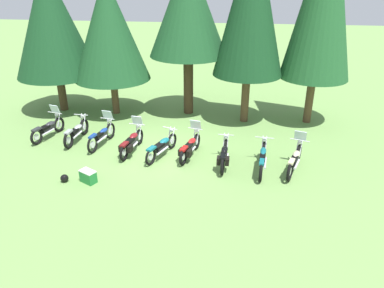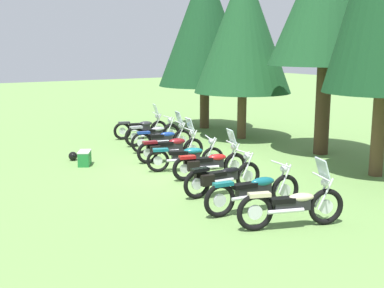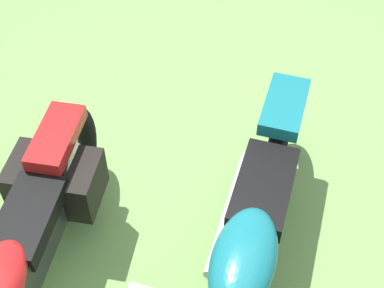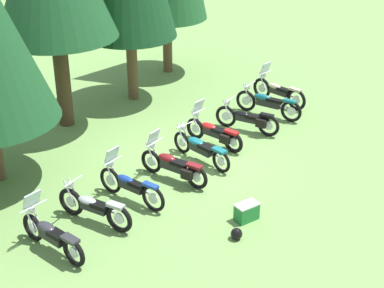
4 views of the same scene
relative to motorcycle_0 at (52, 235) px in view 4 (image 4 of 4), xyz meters
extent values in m
plane|color=#6B934C|center=(5.28, -0.95, -0.46)|extent=(80.00, 80.00, 0.00)
torus|color=black|center=(0.16, 0.68, -0.11)|extent=(0.27, 0.70, 0.69)
cylinder|color=silver|center=(0.16, 0.68, -0.11)|extent=(0.11, 0.27, 0.26)
torus|color=black|center=(-0.18, -0.74, -0.11)|extent=(0.27, 0.70, 0.69)
cylinder|color=silver|center=(-0.18, -0.74, -0.11)|extent=(0.11, 0.27, 0.26)
cube|color=black|center=(-0.01, -0.03, -0.01)|extent=(0.40, 0.76, 0.24)
ellipsoid|color=#2D2D33|center=(0.04, 0.17, 0.14)|extent=(0.41, 0.57, 0.19)
cube|color=black|center=(-0.06, -0.22, 0.11)|extent=(0.38, 0.53, 0.10)
cube|color=#2D2D33|center=(-0.16, -0.66, 0.21)|extent=(0.31, 0.48, 0.08)
cylinder|color=silver|center=(0.06, 0.65, 0.18)|extent=(0.12, 0.34, 0.65)
cylinder|color=silver|center=(0.23, 0.61, 0.18)|extent=(0.12, 0.34, 0.65)
cylinder|color=silver|center=(0.13, 0.55, 0.52)|extent=(0.74, 0.21, 0.04)
sphere|color=silver|center=(0.15, 0.64, 0.40)|extent=(0.21, 0.21, 0.17)
cylinder|color=silver|center=(0.10, -0.22, -0.09)|extent=(0.25, 0.72, 0.08)
cube|color=silver|center=(0.13, 0.57, 0.70)|extent=(0.46, 0.25, 0.39)
torus|color=black|center=(1.43, 0.54, -0.09)|extent=(0.16, 0.75, 0.74)
cylinder|color=silver|center=(1.43, 0.54, -0.09)|extent=(0.07, 0.28, 0.28)
torus|color=black|center=(1.34, -0.93, -0.09)|extent=(0.16, 0.75, 0.74)
cylinder|color=silver|center=(1.34, -0.93, -0.09)|extent=(0.07, 0.28, 0.28)
cube|color=black|center=(1.38, -0.20, 0.00)|extent=(0.27, 0.74, 0.20)
ellipsoid|color=#9EA0A8|center=(1.40, 0.01, 0.13)|extent=(0.31, 0.53, 0.16)
cube|color=black|center=(1.37, -0.40, 0.10)|extent=(0.29, 0.50, 0.10)
cube|color=#9EA0A8|center=(1.34, -0.85, 0.25)|extent=(0.23, 0.45, 0.08)
cylinder|color=silver|center=(1.34, 0.48, 0.21)|extent=(0.06, 0.34, 0.65)
cylinder|color=silver|center=(1.51, 0.47, 0.21)|extent=(0.06, 0.34, 0.65)
cylinder|color=silver|center=(1.42, 0.40, 0.55)|extent=(0.65, 0.08, 0.04)
sphere|color=silver|center=(1.43, 0.49, 0.43)|extent=(0.18, 0.18, 0.17)
cylinder|color=silver|center=(1.51, -0.37, -0.07)|extent=(0.13, 0.73, 0.08)
torus|color=black|center=(2.75, 0.25, -0.10)|extent=(0.22, 0.73, 0.73)
cylinder|color=silver|center=(2.75, 0.25, -0.10)|extent=(0.10, 0.29, 0.29)
torus|color=black|center=(2.49, -1.20, -0.10)|extent=(0.22, 0.73, 0.73)
cylinder|color=silver|center=(2.49, -1.20, -0.10)|extent=(0.10, 0.29, 0.29)
cube|color=black|center=(2.62, -0.48, 0.00)|extent=(0.31, 0.75, 0.22)
ellipsoid|color=navy|center=(2.66, -0.28, 0.14)|extent=(0.31, 0.55, 0.17)
cube|color=black|center=(2.58, -0.68, 0.11)|extent=(0.29, 0.52, 0.10)
cube|color=navy|center=(2.50, -1.13, 0.25)|extent=(0.24, 0.46, 0.08)
cylinder|color=silver|center=(2.68, 0.20, 0.20)|extent=(0.10, 0.34, 0.65)
cylinder|color=silver|center=(2.81, 0.18, 0.20)|extent=(0.10, 0.34, 0.65)
cylinder|color=silver|center=(2.73, 0.11, 0.54)|extent=(0.66, 0.15, 0.04)
sphere|color=silver|center=(2.75, 0.20, 0.42)|extent=(0.20, 0.20, 0.17)
cylinder|color=silver|center=(2.70, -0.66, -0.08)|extent=(0.21, 0.73, 0.08)
cube|color=silver|center=(2.73, 0.13, 0.72)|extent=(0.46, 0.23, 0.39)
torus|color=black|center=(4.17, -0.17, -0.11)|extent=(0.20, 0.70, 0.69)
cylinder|color=silver|center=(4.17, -0.17, -0.11)|extent=(0.09, 0.27, 0.26)
torus|color=black|center=(3.95, -1.70, -0.11)|extent=(0.20, 0.70, 0.69)
cylinder|color=silver|center=(3.95, -1.70, -0.11)|extent=(0.09, 0.27, 0.26)
cube|color=black|center=(4.06, -0.94, 0.00)|extent=(0.33, 0.79, 0.27)
ellipsoid|color=maroon|center=(4.09, -0.72, 0.17)|extent=(0.36, 0.58, 0.21)
cube|color=black|center=(4.03, -1.15, 0.14)|extent=(0.34, 0.54, 0.10)
cube|color=maroon|center=(3.96, -1.62, 0.21)|extent=(0.27, 0.47, 0.08)
cylinder|color=silver|center=(4.08, -0.22, 0.18)|extent=(0.09, 0.34, 0.65)
cylinder|color=silver|center=(4.25, -0.24, 0.18)|extent=(0.09, 0.34, 0.65)
cylinder|color=silver|center=(4.15, -0.31, 0.52)|extent=(0.70, 0.14, 0.04)
sphere|color=silver|center=(4.17, -0.22, 0.40)|extent=(0.19, 0.19, 0.17)
cylinder|color=silver|center=(4.18, -1.12, -0.09)|extent=(0.19, 0.77, 0.08)
cube|color=silver|center=(4.16, -0.29, 0.70)|extent=(0.46, 0.21, 0.39)
cube|color=black|center=(3.80, -1.48, -0.01)|extent=(0.18, 0.34, 0.26)
cube|color=black|center=(4.16, -1.53, -0.01)|extent=(0.18, 0.34, 0.26)
torus|color=black|center=(5.63, -0.39, -0.12)|extent=(0.32, 0.66, 0.67)
cylinder|color=silver|center=(5.63, -0.39, -0.12)|extent=(0.14, 0.26, 0.26)
torus|color=black|center=(5.07, -1.92, -0.12)|extent=(0.32, 0.66, 0.67)
cylinder|color=silver|center=(5.07, -1.92, -0.12)|extent=(0.14, 0.26, 0.26)
cube|color=black|center=(5.35, -1.16, -0.02)|extent=(0.50, 0.84, 0.24)
ellipsoid|color=#14606B|center=(5.43, -0.94, 0.13)|extent=(0.47, 0.64, 0.18)
cube|color=black|center=(5.27, -1.37, 0.10)|extent=(0.44, 0.60, 0.10)
cube|color=#14606B|center=(5.09, -1.85, 0.20)|extent=(0.35, 0.49, 0.08)
cylinder|color=silver|center=(5.52, -0.42, 0.17)|extent=(0.16, 0.33, 0.65)
cylinder|color=silver|center=(5.69, -0.48, 0.17)|extent=(0.16, 0.33, 0.65)
cylinder|color=silver|center=(5.58, -0.52, 0.51)|extent=(0.65, 0.27, 0.04)
sphere|color=silver|center=(5.61, -0.44, 0.39)|extent=(0.22, 0.22, 0.17)
cylinder|color=silver|center=(5.42, -1.37, -0.10)|extent=(0.35, 0.79, 0.08)
torus|color=black|center=(6.65, -0.33, -0.12)|extent=(0.27, 0.69, 0.68)
cylinder|color=silver|center=(6.65, -0.33, -0.12)|extent=(0.11, 0.26, 0.25)
torus|color=black|center=(6.31, -1.76, -0.12)|extent=(0.27, 0.69, 0.68)
cylinder|color=silver|center=(6.31, -1.76, -0.12)|extent=(0.11, 0.26, 0.25)
cube|color=black|center=(6.48, -1.04, -0.01)|extent=(0.38, 0.76, 0.24)
ellipsoid|color=#B21919|center=(6.53, -0.85, 0.13)|extent=(0.38, 0.57, 0.18)
cube|color=black|center=(6.43, -1.24, 0.10)|extent=(0.35, 0.53, 0.10)
cube|color=#B21919|center=(6.33, -1.68, 0.19)|extent=(0.29, 0.47, 0.08)
cylinder|color=silver|center=(6.56, -0.37, 0.18)|extent=(0.12, 0.34, 0.65)
cylinder|color=silver|center=(6.72, -0.40, 0.18)|extent=(0.12, 0.34, 0.65)
cylinder|color=silver|center=(6.62, -0.46, 0.52)|extent=(0.60, 0.18, 0.04)
sphere|color=silver|center=(6.64, -0.37, 0.40)|extent=(0.20, 0.20, 0.17)
cylinder|color=silver|center=(6.57, -1.23, -0.10)|extent=(0.25, 0.73, 0.08)
cube|color=silver|center=(6.62, -0.44, 0.70)|extent=(0.46, 0.25, 0.39)
cube|color=black|center=(6.19, -1.53, -0.02)|extent=(0.21, 0.34, 0.26)
cube|color=black|center=(6.52, -1.61, -0.02)|extent=(0.21, 0.34, 0.26)
torus|color=black|center=(7.88, -0.83, -0.10)|extent=(0.13, 0.73, 0.73)
cylinder|color=silver|center=(7.88, -0.83, -0.10)|extent=(0.06, 0.28, 0.28)
torus|color=black|center=(7.84, -2.32, -0.10)|extent=(0.13, 0.73, 0.73)
cylinder|color=silver|center=(7.84, -2.32, -0.10)|extent=(0.06, 0.28, 0.28)
cube|color=black|center=(7.86, -1.57, -0.01)|extent=(0.22, 0.74, 0.20)
ellipsoid|color=black|center=(7.87, -1.37, 0.11)|extent=(0.26, 0.53, 0.15)
cube|color=black|center=(7.85, -1.78, 0.08)|extent=(0.25, 0.50, 0.10)
cube|color=black|center=(7.84, -2.24, 0.25)|extent=(0.19, 0.45, 0.08)
cylinder|color=silver|center=(7.81, -0.89, 0.20)|extent=(0.05, 0.34, 0.65)
cylinder|color=silver|center=(7.96, -0.89, 0.20)|extent=(0.05, 0.34, 0.65)
cylinder|color=silver|center=(7.88, -0.97, 0.54)|extent=(0.62, 0.06, 0.04)
sphere|color=silver|center=(7.88, -0.88, 0.42)|extent=(0.18, 0.18, 0.17)
cylinder|color=silver|center=(7.98, -1.74, -0.08)|extent=(0.10, 0.74, 0.08)
cube|color=black|center=(7.69, -2.11, 0.00)|extent=(0.15, 0.32, 0.26)
cube|color=black|center=(8.00, -2.12, 0.00)|extent=(0.15, 0.32, 0.26)
torus|color=black|center=(9.38, -0.93, -0.09)|extent=(0.18, 0.75, 0.75)
cylinder|color=silver|center=(9.38, -0.93, -0.09)|extent=(0.08, 0.29, 0.29)
torus|color=black|center=(9.21, -2.61, -0.09)|extent=(0.18, 0.75, 0.75)
cylinder|color=silver|center=(9.21, -2.61, -0.09)|extent=(0.08, 0.29, 0.29)
cube|color=black|center=(9.29, -1.77, 0.03)|extent=(0.27, 0.85, 0.27)
ellipsoid|color=#14606B|center=(9.31, -1.54, 0.19)|extent=(0.29, 0.61, 0.21)
cube|color=black|center=(9.27, -2.00, 0.16)|extent=(0.27, 0.58, 0.10)
cube|color=#14606B|center=(9.21, -2.53, 0.26)|extent=(0.21, 0.45, 0.08)
cylinder|color=silver|center=(9.30, -0.98, 0.21)|extent=(0.08, 0.34, 0.65)
cylinder|color=silver|center=(9.44, -1.00, 0.21)|extent=(0.08, 0.34, 0.65)
cylinder|color=silver|center=(9.36, -1.07, 0.55)|extent=(0.71, 0.11, 0.04)
sphere|color=silver|center=(9.37, -0.98, 0.43)|extent=(0.19, 0.19, 0.17)
cylinder|color=silver|center=(9.39, -1.97, -0.07)|extent=(0.16, 0.84, 0.08)
torus|color=black|center=(10.70, -1.02, -0.08)|extent=(0.35, 0.76, 0.76)
cylinder|color=silver|center=(10.70, -1.02, -0.08)|extent=(0.14, 0.29, 0.29)
torus|color=black|center=(10.22, -2.47, -0.08)|extent=(0.35, 0.76, 0.76)
cylinder|color=silver|center=(10.22, -2.47, -0.08)|extent=(0.14, 0.29, 0.29)
cube|color=black|center=(10.46, -1.74, 0.02)|extent=(0.42, 0.78, 0.23)
ellipsoid|color=beige|center=(10.53, -1.54, 0.16)|extent=(0.40, 0.59, 0.18)
cube|color=black|center=(10.40, -1.94, 0.13)|extent=(0.37, 0.55, 0.10)
cube|color=beige|center=(10.25, -2.39, 0.28)|extent=(0.30, 0.47, 0.08)
cylinder|color=silver|center=(10.62, -1.05, 0.22)|extent=(0.15, 0.33, 0.65)
cylinder|color=silver|center=(10.75, -1.10, 0.22)|extent=(0.15, 0.33, 0.65)
cylinder|color=silver|center=(10.66, -1.15, 0.56)|extent=(0.70, 0.26, 0.04)
sphere|color=silver|center=(10.69, -1.06, 0.44)|extent=(0.21, 0.21, 0.17)
cylinder|color=silver|center=(10.52, -1.94, -0.06)|extent=(0.31, 0.74, 0.08)
cube|color=silver|center=(10.67, -1.13, 0.74)|extent=(0.47, 0.28, 0.39)
cylinder|color=#42301E|center=(5.73, 3.96, 1.03)|extent=(0.49, 0.49, 2.98)
cylinder|color=brown|center=(8.62, 3.15, 0.71)|extent=(0.38, 0.38, 2.34)
cylinder|color=brown|center=(11.69, 3.40, 0.65)|extent=(0.37, 0.37, 2.23)
cube|color=#1E7233|center=(3.17, -3.46, -0.25)|extent=(0.66, 0.56, 0.42)
cube|color=silver|center=(3.17, -3.46, -0.02)|extent=(0.67, 0.58, 0.04)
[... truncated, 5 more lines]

